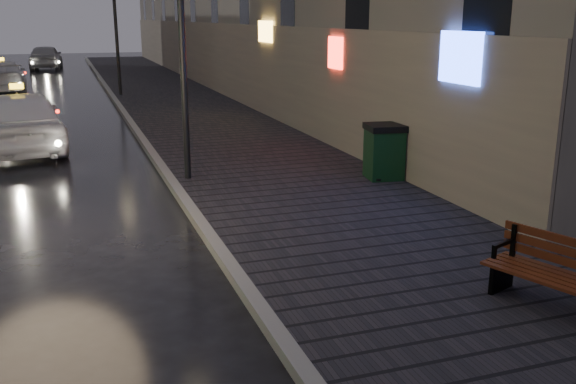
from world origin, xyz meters
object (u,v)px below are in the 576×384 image
(car_far, at_px, (46,57))
(taxi_near, at_px, (20,121))
(trash_bin, at_px, (384,151))
(lamp_far, at_px, (115,16))
(lamp_near, at_px, (181,17))
(taxi_mid, at_px, (2,77))
(bench, at_px, (559,274))

(car_far, bearing_deg, taxi_near, 93.50)
(trash_bin, distance_m, car_far, 36.15)
(taxi_near, bearing_deg, lamp_far, -115.29)
(lamp_near, relative_size, car_far, 1.10)
(lamp_near, height_order, car_far, lamp_near)
(taxi_mid, bearing_deg, trash_bin, 108.89)
(taxi_near, relative_size, car_far, 1.02)
(bench, height_order, taxi_near, taxi_near)
(bench, distance_m, taxi_mid, 28.83)
(lamp_far, bearing_deg, taxi_near, -107.63)
(lamp_near, bearing_deg, car_far, 95.57)
(lamp_near, xyz_separation_m, bench, (2.95, -7.74, -2.91))
(bench, bearing_deg, taxi_near, 96.69)
(bench, distance_m, car_far, 42.23)
(bench, height_order, car_far, car_far)
(bench, distance_m, taxi_near, 14.23)
(lamp_far, bearing_deg, taxi_mid, 141.88)
(taxi_mid, height_order, car_far, car_far)
(lamp_near, relative_size, taxi_mid, 1.03)
(taxi_near, xyz_separation_m, car_far, (0.20, 29.09, -0.01))
(bench, height_order, trash_bin, trash_bin)
(taxi_mid, relative_size, car_far, 1.07)
(taxi_near, bearing_deg, trash_bin, 132.05)
(taxi_mid, bearing_deg, lamp_far, 137.91)
(trash_bin, relative_size, taxi_mid, 0.23)
(bench, height_order, taxi_mid, taxi_mid)
(bench, bearing_deg, car_far, 78.19)
(trash_bin, relative_size, taxi_near, 0.24)
(lamp_near, xyz_separation_m, trash_bin, (3.95, -1.39, -2.75))
(trash_bin, distance_m, taxi_near, 9.79)
(trash_bin, xyz_separation_m, taxi_mid, (-9.00, 21.35, 0.00))
(bench, bearing_deg, taxi_mid, 85.77)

